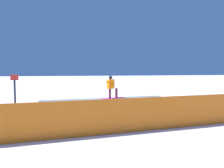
% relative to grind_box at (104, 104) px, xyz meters
% --- Properties ---
extents(ground_plane, '(120.00, 120.00, 0.00)m').
position_rel_grind_box_xyz_m(ground_plane, '(0.00, 0.00, -0.27)').
color(ground_plane, white).
extents(grind_box, '(7.26, 1.44, 0.59)m').
position_rel_grind_box_xyz_m(grind_box, '(0.00, 0.00, 0.00)').
color(grind_box, black).
rests_on(grind_box, ground_plane).
extents(snowboarder, '(1.48, 0.90, 1.33)m').
position_rel_grind_box_xyz_m(snowboarder, '(-0.40, -0.00, 1.03)').
color(snowboarder, '#B21A97').
rests_on(snowboarder, grind_box).
extents(safety_fence, '(12.84, 1.55, 1.25)m').
position_rel_grind_box_xyz_m(safety_fence, '(0.00, 4.78, 0.36)').
color(safety_fence, orange).
rests_on(safety_fence, ground_plane).
extents(trail_marker, '(0.40, 0.10, 2.00)m').
position_rel_grind_box_xyz_m(trail_marker, '(4.83, 0.07, 0.80)').
color(trail_marker, '#262628').
rests_on(trail_marker, ground_plane).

